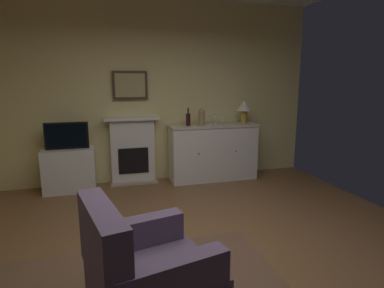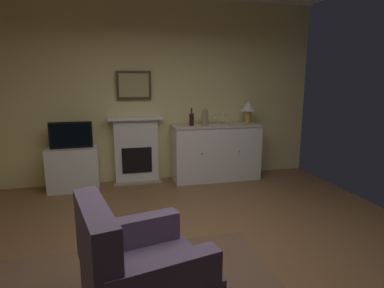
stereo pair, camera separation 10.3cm
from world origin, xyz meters
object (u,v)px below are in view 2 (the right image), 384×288
(fireplace_unit, at_px, (136,150))
(tv_set, at_px, (71,135))
(sideboard_cabinet, at_px, (216,152))
(wine_glass_center, at_px, (219,117))
(framed_picture, at_px, (134,85))
(wine_glass_left, at_px, (214,118))
(wine_bottle, at_px, (192,119))
(vase_decorative, at_px, (205,117))
(armchair, at_px, (138,273))
(wine_glass_right, at_px, (226,118))
(table_lamp, at_px, (248,107))
(tv_cabinet, at_px, (74,169))

(fireplace_unit, relative_size, tv_set, 1.77)
(sideboard_cabinet, distance_m, wine_glass_center, 0.59)
(framed_picture, distance_m, wine_glass_left, 1.39)
(wine_bottle, bearing_deg, vase_decorative, -8.45)
(framed_picture, height_order, wine_glass_left, framed_picture)
(framed_picture, xyz_separation_m, wine_glass_left, (1.26, -0.28, -0.53))
(vase_decorative, bearing_deg, armchair, -113.98)
(sideboard_cabinet, xyz_separation_m, wine_glass_center, (0.04, -0.01, 0.59))
(wine_glass_center, xyz_separation_m, wine_glass_right, (0.11, -0.05, 0.00))
(framed_picture, bearing_deg, wine_bottle, -15.05)
(table_lamp, distance_m, wine_bottle, 1.01)
(vase_decorative, bearing_deg, tv_cabinet, 178.22)
(tv_cabinet, bearing_deg, fireplace_unit, 9.45)
(table_lamp, relative_size, armchair, 0.42)
(tv_set, bearing_deg, wine_bottle, -0.28)
(sideboard_cabinet, height_order, wine_glass_center, wine_glass_center)
(wine_glass_left, bearing_deg, sideboard_cabinet, 36.06)
(fireplace_unit, bearing_deg, wine_glass_left, -10.38)
(wine_glass_center, relative_size, wine_glass_right, 1.00)
(wine_glass_center, bearing_deg, tv_set, -179.95)
(vase_decorative, height_order, armchair, vase_decorative)
(wine_glass_center, height_order, vase_decorative, vase_decorative)
(framed_picture, height_order, armchair, framed_picture)
(framed_picture, relative_size, wine_bottle, 1.90)
(fireplace_unit, bearing_deg, framed_picture, 90.00)
(tv_cabinet, xyz_separation_m, armchair, (0.76, -3.05, 0.05))
(vase_decorative, distance_m, tv_set, 2.10)
(wine_glass_left, xyz_separation_m, vase_decorative, (-0.15, 0.00, 0.02))
(tv_set, xyz_separation_m, armchair, (0.76, -3.02, -0.48))
(wine_glass_right, height_order, tv_set, wine_glass_right)
(tv_cabinet, bearing_deg, sideboard_cabinet, -0.37)
(fireplace_unit, xyz_separation_m, sideboard_cabinet, (1.33, -0.18, -0.07))
(fireplace_unit, xyz_separation_m, tv_set, (-0.98, -0.19, 0.32))
(wine_glass_center, bearing_deg, table_lamp, 0.70)
(table_lamp, bearing_deg, tv_cabinet, 179.70)
(table_lamp, bearing_deg, armchair, -124.72)
(wine_glass_center, xyz_separation_m, tv_cabinet, (-2.34, 0.02, -0.73))
(framed_picture, height_order, table_lamp, framed_picture)
(tv_cabinet, xyz_separation_m, tv_set, (-0.00, -0.02, 0.53))
(sideboard_cabinet, bearing_deg, wine_glass_center, -9.71)
(fireplace_unit, xyz_separation_m, vase_decorative, (1.11, -0.23, 0.54))
(framed_picture, height_order, tv_cabinet, framed_picture)
(tv_set, height_order, armchair, tv_set)
(wine_glass_right, bearing_deg, wine_bottle, 176.00)
(wine_bottle, distance_m, vase_decorative, 0.22)
(table_lamp, bearing_deg, wine_glass_left, -175.16)
(wine_glass_left, height_order, vase_decorative, vase_decorative)
(wine_bottle, bearing_deg, armchair, -110.16)
(armchair, bearing_deg, wine_glass_left, 63.70)
(sideboard_cabinet, height_order, table_lamp, table_lamp)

